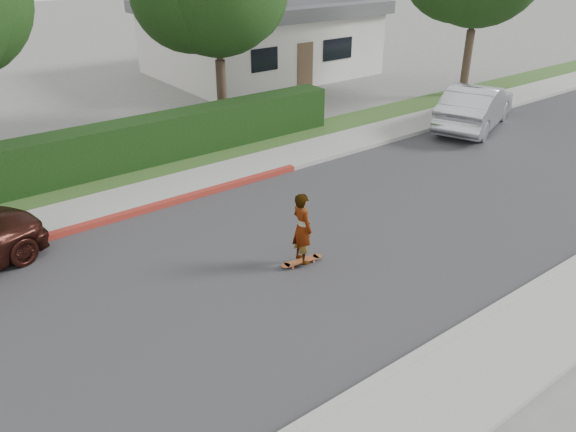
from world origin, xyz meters
The scene contains 13 objects.
ground centered at (0.00, 0.00, 0.00)m, with size 120.00×120.00×0.00m, color slate.
road centered at (0.00, 0.00, 0.01)m, with size 60.00×8.00×0.01m, color #2D2D30.
curb_near centered at (0.00, -4.10, 0.07)m, with size 60.00×0.20×0.15m, color #9E9E99.
sidewalk_near centered at (0.00, -5.00, 0.06)m, with size 60.00×1.60×0.12m, color gray.
curb_far centered at (0.00, 4.10, 0.07)m, with size 60.00×0.20×0.15m, color #9E9E99.
curb_red_section centered at (-5.00, 4.10, 0.08)m, with size 12.00×0.21×0.15m, color maroon.
sidewalk_far centered at (0.00, 5.00, 0.06)m, with size 60.00×1.60×0.12m, color gray.
planting_strip centered at (0.00, 6.60, 0.05)m, with size 60.00×1.60×0.10m, color #2D4C1E.
hedge centered at (-3.00, 7.20, 0.75)m, with size 15.00×1.00×1.50m, color black.
house centered at (8.00, 16.00, 2.10)m, with size 10.60×8.60×4.30m.
skateboard centered at (-2.23, -0.44, 0.09)m, with size 1.03×0.33×0.09m.
skateboarder centered at (-2.23, -0.44, 0.91)m, with size 0.59×0.39×1.62m, color white.
car_silver centered at (9.06, 3.41, 0.81)m, with size 1.72×4.94×1.63m, color silver.
Camera 1 is at (-8.87, -8.72, 6.53)m, focal length 35.00 mm.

